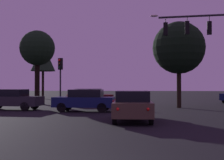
% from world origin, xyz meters
% --- Properties ---
extents(ground_plane, '(168.00, 168.00, 0.00)m').
position_xyz_m(ground_plane, '(0.00, 24.50, 0.00)').
color(ground_plane, black).
rests_on(ground_plane, ground).
extents(traffic_signal_mast_arm, '(5.56, 0.60, 7.35)m').
position_xyz_m(traffic_signal_mast_arm, '(4.84, 15.66, 4.99)').
color(traffic_signal_mast_arm, '#232326').
rests_on(traffic_signal_mast_arm, ground).
extents(traffic_light_corner_left, '(0.36, 0.38, 3.93)m').
position_xyz_m(traffic_light_corner_left, '(-5.91, 17.02, 2.80)').
color(traffic_light_corner_left, '#232326').
rests_on(traffic_light_corner_left, ground).
extents(car_nearside_lane, '(2.19, 4.70, 1.52)m').
position_xyz_m(car_nearside_lane, '(0.23, 9.59, 0.80)').
color(car_nearside_lane, '#473828').
rests_on(car_nearside_lane, ground).
extents(car_crossing_left, '(4.63, 1.95, 1.52)m').
position_xyz_m(car_crossing_left, '(-9.23, 15.55, 0.80)').
color(car_crossing_left, '#232328').
rests_on(car_crossing_left, ground).
extents(car_crossing_right, '(4.25, 1.81, 1.52)m').
position_xyz_m(car_crossing_right, '(-3.47, 14.84, 0.79)').
color(car_crossing_right, '#0F1947').
rests_on(car_crossing_right, ground).
extents(car_far_lane, '(4.30, 3.27, 1.52)m').
position_xyz_m(car_far_lane, '(-4.47, 20.99, 0.79)').
color(car_far_lane, '#4C0F0F').
rests_on(car_far_lane, ground).
extents(tree_behind_sign, '(4.25, 4.25, 7.00)m').
position_xyz_m(tree_behind_sign, '(3.27, 19.47, 4.85)').
color(tree_behind_sign, black).
rests_on(tree_behind_sign, ground).
extents(tree_center_horizon, '(3.42, 3.42, 7.74)m').
position_xyz_m(tree_center_horizon, '(-14.17, 35.09, 5.77)').
color(tree_center_horizon, black).
rests_on(tree_center_horizon, ground).
extents(tree_lot_edge, '(3.55, 3.55, 7.40)m').
position_xyz_m(tree_lot_edge, '(-10.47, 23.76, 5.55)').
color(tree_lot_edge, black).
rests_on(tree_lot_edge, ground).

